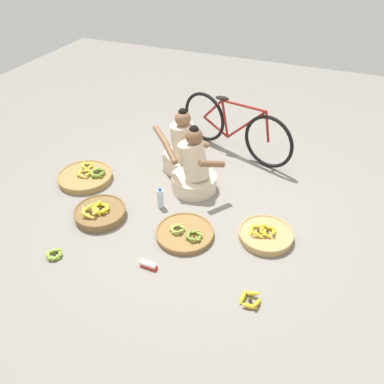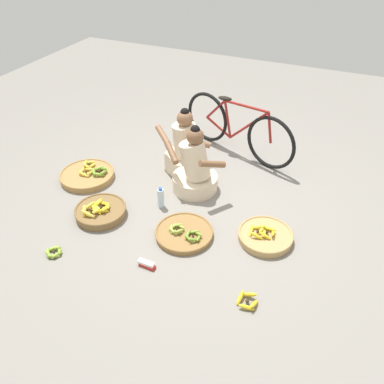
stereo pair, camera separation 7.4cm
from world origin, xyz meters
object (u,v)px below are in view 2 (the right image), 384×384
(water_bottle, at_px, (161,198))
(loose_bananas_near_bicycle, at_px, (248,301))
(banana_basket_mid_left, at_px, (265,236))
(loose_bananas_mid_right, at_px, (54,252))
(banana_basket_back_right, at_px, (100,211))
(banana_basket_front_left, at_px, (184,233))
(vendor_woman_behind, at_px, (185,150))
(bicycle_leaning, at_px, (237,128))
(packet_carton_stack, at_px, (147,264))
(vendor_woman_front, at_px, (195,170))
(banana_basket_near_vendor, at_px, (88,175))

(water_bottle, bearing_deg, loose_bananas_near_bicycle, -34.53)
(banana_basket_mid_left, bearing_deg, loose_bananas_mid_right, -150.67)
(banana_basket_back_right, bearing_deg, banana_basket_front_left, 4.29)
(vendor_woman_behind, relative_size, water_bottle, 3.22)
(banana_basket_front_left, distance_m, water_bottle, 0.54)
(vendor_woman_behind, height_order, banana_basket_mid_left, vendor_woman_behind)
(bicycle_leaning, height_order, loose_bananas_near_bicycle, bicycle_leaning)
(water_bottle, bearing_deg, loose_bananas_mid_right, -119.80)
(loose_bananas_mid_right, distance_m, packet_carton_stack, 0.91)
(banana_basket_back_right, xyz_separation_m, loose_bananas_near_bicycle, (1.77, -0.47, -0.03))
(banana_basket_mid_left, bearing_deg, vendor_woman_behind, 145.47)
(loose_bananas_mid_right, bearing_deg, loose_bananas_near_bicycle, 6.00)
(vendor_woman_front, xyz_separation_m, banana_basket_front_left, (0.21, -0.77, -0.23))
(banana_basket_back_right, bearing_deg, packet_carton_stack, -28.94)
(vendor_woman_front, distance_m, vendor_woman_behind, 0.47)
(bicycle_leaning, relative_size, banana_basket_back_right, 2.98)
(vendor_woman_front, relative_size, loose_bananas_mid_right, 4.51)
(banana_basket_mid_left, xyz_separation_m, banana_basket_near_vendor, (-2.24, 0.18, 0.00))
(bicycle_leaning, bearing_deg, packet_carton_stack, -92.53)
(bicycle_leaning, relative_size, loose_bananas_mid_right, 8.95)
(vendor_woman_front, height_order, packet_carton_stack, vendor_woman_front)
(banana_basket_mid_left, height_order, banana_basket_front_left, banana_basket_mid_left)
(bicycle_leaning, distance_m, banana_basket_mid_left, 1.70)
(loose_bananas_near_bicycle, bearing_deg, banana_basket_mid_left, 94.79)
(loose_bananas_near_bicycle, bearing_deg, packet_carton_stack, 178.69)
(vendor_woman_behind, height_order, loose_bananas_mid_right, vendor_woman_behind)
(banana_basket_near_vendor, distance_m, banana_basket_front_left, 1.55)
(vendor_woman_front, xyz_separation_m, packet_carton_stack, (0.07, -1.28, -0.23))
(vendor_woman_front, height_order, banana_basket_back_right, vendor_woman_front)
(banana_basket_back_right, distance_m, loose_bananas_near_bicycle, 1.83)
(banana_basket_near_vendor, bearing_deg, loose_bananas_mid_right, -68.82)
(bicycle_leaning, xyz_separation_m, banana_basket_back_right, (-0.90, -1.81, -0.30))
(banana_basket_back_right, xyz_separation_m, banana_basket_near_vendor, (-0.54, 0.52, -0.01))
(banana_basket_mid_left, bearing_deg, vendor_woman_front, 152.92)
(vendor_woman_behind, relative_size, loose_bananas_near_bicycle, 4.43)
(vendor_woman_front, bearing_deg, banana_basket_back_right, -131.10)
(vendor_woman_behind, xyz_separation_m, banana_basket_front_left, (0.50, -1.14, -0.22))
(packet_carton_stack, bearing_deg, water_bottle, 108.56)
(loose_bananas_near_bicycle, distance_m, loose_bananas_mid_right, 1.86)
(banana_basket_front_left, distance_m, loose_bananas_near_bicycle, 0.98)
(banana_basket_mid_left, bearing_deg, banana_basket_front_left, -160.31)
(banana_basket_back_right, distance_m, banana_basket_mid_left, 1.73)
(loose_bananas_mid_right, bearing_deg, water_bottle, 60.20)
(water_bottle, distance_m, packet_carton_stack, 0.89)
(banana_basket_back_right, distance_m, water_bottle, 0.66)
(loose_bananas_near_bicycle, bearing_deg, banana_basket_back_right, 165.26)
(loose_bananas_near_bicycle, bearing_deg, banana_basket_near_vendor, 156.92)
(vendor_woman_front, bearing_deg, banana_basket_front_left, -74.46)
(banana_basket_near_vendor, bearing_deg, loose_bananas_near_bicycle, -23.08)
(vendor_woman_front, height_order, banana_basket_mid_left, vendor_woman_front)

